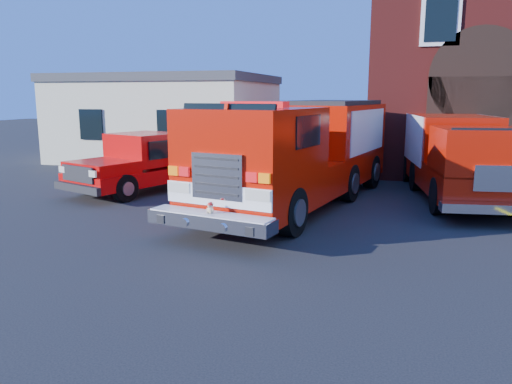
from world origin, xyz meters
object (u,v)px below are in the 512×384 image
(fire_engine, at_px, (302,151))
(secondary_truck, at_px, (456,153))
(side_building, at_px, (169,117))
(pickup_truck, at_px, (152,163))

(fire_engine, relative_size, secondary_truck, 1.27)
(side_building, distance_m, fire_engine, 12.89)
(fire_engine, distance_m, pickup_truck, 5.74)
(pickup_truck, bearing_deg, fire_engine, -9.27)
(side_building, height_order, fire_engine, side_building)
(pickup_truck, xyz_separation_m, secondary_truck, (10.26, 1.70, 0.48))
(pickup_truck, relative_size, secondary_truck, 0.78)
(side_building, xyz_separation_m, secondary_truck, (13.62, -6.62, -0.76))
(pickup_truck, height_order, secondary_truck, secondary_truck)
(fire_engine, height_order, secondary_truck, fire_engine)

